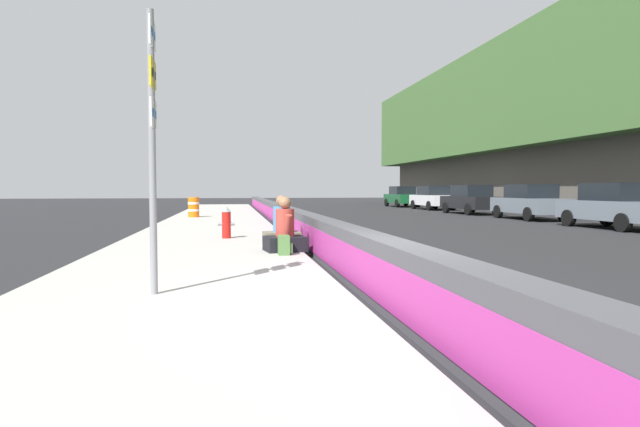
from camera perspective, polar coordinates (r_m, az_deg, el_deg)
The scene contains 14 objects.
ground_plane at distance 6.59m, azimuth 8.01°, elevation -10.36°, with size 160.00×160.00×0.00m, color #232326.
sidewalk_strip at distance 6.31m, azimuth -15.99°, elevation -10.38°, with size 80.00×4.40×0.14m, color #A8A59E.
jersey_barrier at distance 6.50m, azimuth 8.00°, elevation -6.72°, with size 76.00×0.45×0.85m.
route_sign_post at distance 6.95m, azimuth -18.01°, elevation 8.75°, with size 0.44×0.09×3.60m.
fire_hydrant at distance 14.36m, azimuth -10.29°, elevation -0.91°, with size 0.26×0.46×0.88m.
seated_person_foreground at distance 11.25m, azimuth -3.89°, elevation -2.27°, with size 0.84×0.95×1.18m.
seated_person_middle at distance 12.37m, azimuth -4.24°, elevation -1.80°, with size 0.77×0.89×1.20m.
backpack at distance 10.61m, azimuth -3.96°, elevation -3.52°, with size 0.32×0.28×0.40m.
construction_barrel at distance 25.44m, azimuth -13.77°, elevation 0.69°, with size 0.54×0.54×0.95m.
parked_car_third at distance 22.22m, azimuth 29.79°, elevation 0.75°, with size 4.51×1.98×1.71m.
parked_car_fourth at distance 27.10m, azimuth 22.12°, elevation 1.20°, with size 4.54×2.04×1.71m.
parked_car_midline at distance 31.95m, azimuth 16.28°, elevation 1.49°, with size 4.56×2.07×1.71m.
parked_car_far at distance 38.00m, azimuth 12.33°, elevation 1.72°, with size 4.55×2.06×1.71m.
parked_car_farther at distance 43.70m, azimuth 9.02°, elevation 1.87°, with size 4.50×1.95×1.71m.
Camera 1 is at (-6.11, 1.97, 1.49)m, focal length 29.00 mm.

